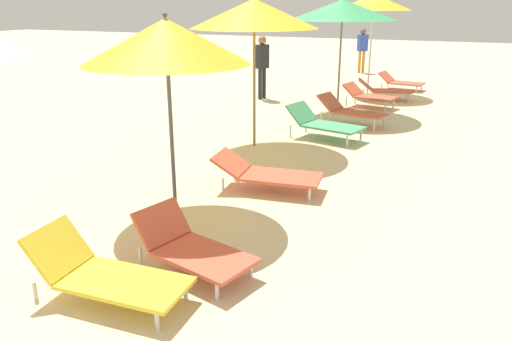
{
  "coord_description": "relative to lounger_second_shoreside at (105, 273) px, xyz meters",
  "views": [
    {
      "loc": [
        3.32,
        1.32,
        2.61
      ],
      "look_at": [
        1.18,
        6.02,
        0.87
      ],
      "focal_mm": 35.07,
      "sensor_mm": 36.0,
      "label": 1
    }
  ],
  "objects": [
    {
      "name": "lounger_farthest_inland",
      "position": [
        0.41,
        11.13,
        0.04
      ],
      "size": [
        1.58,
        0.95,
        0.59
      ],
      "rotation": [
        0.0,
        0.0,
        0.25
      ],
      "color": "#D8593F",
      "rests_on": "ground"
    },
    {
      "name": "person_walking_near",
      "position": [
        -2.8,
        9.92,
        0.8
      ],
      "size": [
        0.32,
        0.41,
        1.74
      ],
      "rotation": [
        0.0,
        0.0,
        2.82
      ],
      "color": "#262628",
      "rests_on": "ground"
    },
    {
      "name": "lounger_third_shoreside",
      "position": [
        0.22,
        3.21,
        0.0
      ],
      "size": [
        1.63,
        0.84,
        0.51
      ],
      "rotation": [
        0.0,
        0.0,
        0.14
      ],
      "color": "#D8593F",
      "rests_on": "ground"
    },
    {
      "name": "umbrella_third",
      "position": [
        -0.55,
        1.99,
        1.91
      ],
      "size": [
        2.01,
        2.01,
        2.5
      ],
      "color": "#4C4C51",
      "rests_on": "ground"
    },
    {
      "name": "lounger_second_shoreside",
      "position": [
        0.0,
        0.0,
        0.0
      ],
      "size": [
        1.5,
        0.69,
        0.63
      ],
      "rotation": [
        0.0,
        0.0,
        0.07
      ],
      "color": "yellow",
      "rests_on": "ground"
    },
    {
      "name": "umbrella_fifth",
      "position": [
        -0.3,
        8.92,
        2.18
      ],
      "size": [
        2.53,
        2.53,
        2.74
      ],
      "color": "olive",
      "rests_on": "ground"
    },
    {
      "name": "lounger_fourth_shoreside",
      "position": [
        0.12,
        6.36,
        0.06
      ],
      "size": [
        1.61,
        1.0,
        0.66
      ],
      "rotation": [
        0.0,
        0.0,
        -0.22
      ],
      "color": "#4CA572",
      "rests_on": "ground"
    },
    {
      "name": "lounger_farthest_shoreside",
      "position": [
        0.54,
        13.15,
        -0.0
      ],
      "size": [
        1.42,
        0.87,
        0.53
      ],
      "rotation": [
        0.0,
        0.0,
        -0.14
      ],
      "color": "#D8593F",
      "rests_on": "ground"
    },
    {
      "name": "person_walking_mid",
      "position": [
        -1.52,
        16.66,
        0.76
      ],
      "size": [
        0.41,
        0.41,
        1.68
      ],
      "rotation": [
        0.0,
        0.0,
        2.32
      ],
      "color": "orange",
      "rests_on": "ground"
    },
    {
      "name": "lounger_fifth_inland",
      "position": [
        0.31,
        7.76,
        0.07
      ],
      "size": [
        1.62,
        0.93,
        0.65
      ],
      "rotation": [
        0.0,
        0.0,
        -0.23
      ],
      "color": "#D8593F",
      "rests_on": "ground"
    },
    {
      "name": "umbrella_fourth",
      "position": [
        -0.93,
        5.32,
        2.16
      ],
      "size": [
        2.3,
        2.3,
        2.74
      ],
      "color": "olive",
      "rests_on": "ground"
    },
    {
      "name": "umbrella_farthest",
      "position": [
        -0.25,
        12.08,
        2.36
      ],
      "size": [
        2.17,
        2.17,
        2.92
      ],
      "color": "silver",
      "rests_on": "ground"
    },
    {
      "name": "lounger_fifth_shoreside",
      "position": [
        0.23,
        9.96,
        0.05
      ],
      "size": [
        1.42,
        0.89,
        0.59
      ],
      "rotation": [
        0.0,
        0.0,
        -0.2
      ],
      "color": "#D8593F",
      "rests_on": "ground"
    },
    {
      "name": "lounger_third_inland",
      "position": [
        0.44,
        0.78,
        -0.01
      ],
      "size": [
        1.35,
        0.88,
        0.58
      ],
      "rotation": [
        0.0,
        0.0,
        -0.24
      ],
      "color": "#D8593F",
      "rests_on": "ground"
    }
  ]
}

